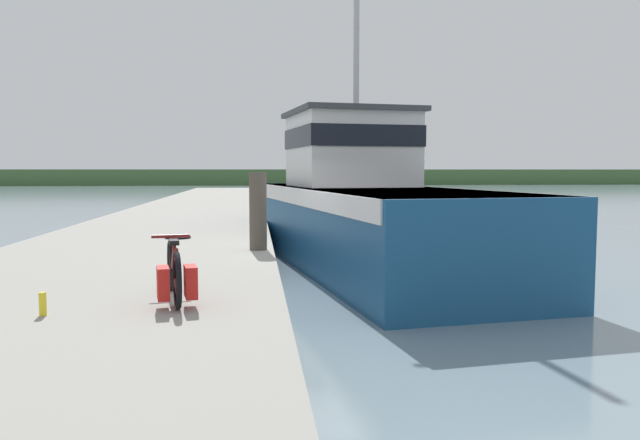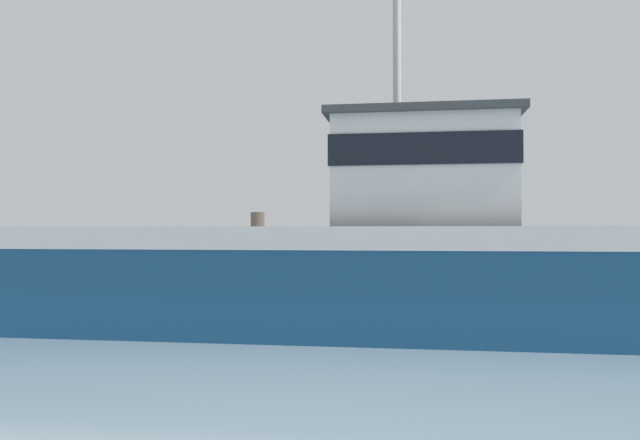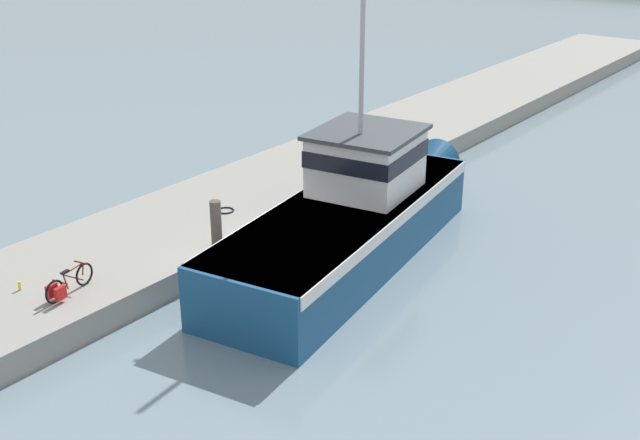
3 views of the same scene
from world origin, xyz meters
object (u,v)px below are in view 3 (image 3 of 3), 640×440
Objects in this scene: fishing_boat_main at (354,213)px; water_bottle_by_bike at (20,286)px; mooring_post at (216,224)px; bicycle_touring at (65,285)px.

fishing_boat_main reaches higher than water_bottle_by_bike.
mooring_post is at bearing 66.43° from water_bottle_by_bike.
bicycle_touring is 1.34m from water_bottle_by_bike.
water_bottle_by_bike is at bearing -168.66° from bicycle_touring.
bicycle_touring is at bearing -101.81° from mooring_post.
fishing_boat_main reaches higher than mooring_post.
mooring_post reaches higher than bicycle_touring.
mooring_post is 5.41m from water_bottle_by_bike.
water_bottle_by_bike is at bearing -127.76° from fishing_boat_main.
bicycle_touring is (-3.35, -7.70, -0.27)m from fishing_boat_main.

